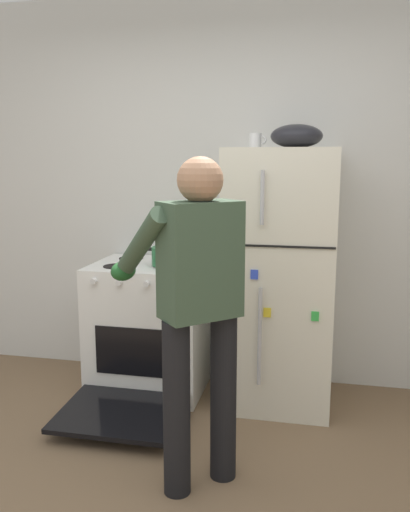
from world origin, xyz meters
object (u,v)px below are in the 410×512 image
object	(u,v)px
refrigerator	(280,278)
person_cook	(196,294)
red_pot	(170,256)
mixing_bowl	(297,136)
stove_range	(150,328)
coffee_mug	(256,141)

from	to	relation	value
refrigerator	person_cook	xyz separation A→B (m)	(-0.32, -1.02, 0.14)
refrigerator	person_cook	world-z (taller)	refrigerator
refrigerator	red_pot	size ratio (longest dim) A/B	4.88
person_cook	mixing_bowl	xyz separation A→B (m)	(0.40, 1.02, 0.76)
stove_range	red_pot	distance (m)	0.54
person_cook	red_pot	distance (m)	1.05
mixing_bowl	coffee_mug	bearing A→B (deg)	169.01
mixing_bowl	red_pot	bearing A→B (deg)	-176.44
stove_range	red_pot	bearing A→B (deg)	-11.40
red_pot	mixing_bowl	world-z (taller)	mixing_bowl
stove_range	refrigerator	bearing A→B (deg)	1.13
refrigerator	red_pot	xyz separation A→B (m)	(-0.72, -0.05, 0.13)
refrigerator	coffee_mug	bearing A→B (deg)	164.17
red_pot	coffee_mug	size ratio (longest dim) A/B	3.02
person_cook	mixing_bowl	world-z (taller)	mixing_bowl
person_cook	refrigerator	bearing A→B (deg)	72.47
person_cook	coffee_mug	world-z (taller)	coffee_mug
refrigerator	mixing_bowl	xyz separation A→B (m)	(0.08, 0.00, 0.90)
coffee_mug	stove_range	bearing A→B (deg)	-174.52
red_pot	coffee_mug	world-z (taller)	coffee_mug
refrigerator	stove_range	size ratio (longest dim) A/B	1.37
refrigerator	mixing_bowl	bearing A→B (deg)	0.22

